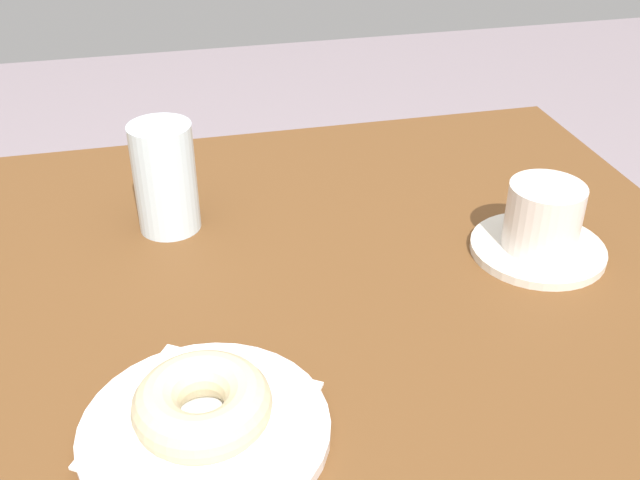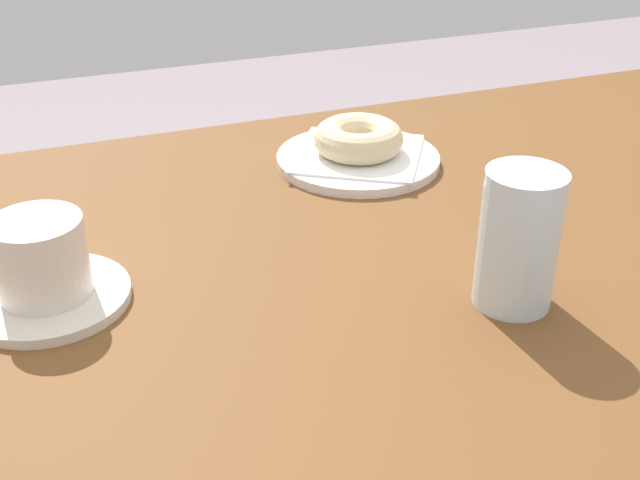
# 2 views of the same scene
# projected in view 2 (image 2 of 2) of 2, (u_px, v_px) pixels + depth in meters

# --- Properties ---
(table) EXTENTS (1.19, 0.73, 0.72)m
(table) POSITION_uv_depth(u_px,v_px,m) (455.00, 290.00, 0.86)
(table) COLOR brown
(table) RESTS_ON ground_plane
(plate_sugar_ring) EXTENTS (0.19, 0.19, 0.01)m
(plate_sugar_ring) POSITION_uv_depth(u_px,v_px,m) (358.00, 159.00, 0.96)
(plate_sugar_ring) COLOR white
(plate_sugar_ring) RESTS_ON table
(napkin_sugar_ring) EXTENTS (0.20, 0.20, 0.00)m
(napkin_sugar_ring) POSITION_uv_depth(u_px,v_px,m) (358.00, 154.00, 0.96)
(napkin_sugar_ring) COLOR white
(napkin_sugar_ring) RESTS_ON plate_sugar_ring
(donut_sugar_ring) EXTENTS (0.11, 0.11, 0.04)m
(donut_sugar_ring) POSITION_uv_depth(u_px,v_px,m) (358.00, 138.00, 0.95)
(donut_sugar_ring) COLOR beige
(donut_sugar_ring) RESTS_ON napkin_sugar_ring
(water_glass) EXTENTS (0.07, 0.07, 0.12)m
(water_glass) POSITION_uv_depth(u_px,v_px,m) (519.00, 239.00, 0.68)
(water_glass) COLOR silver
(water_glass) RESTS_ON table
(coffee_cup) EXTENTS (0.14, 0.14, 0.08)m
(coffee_cup) POSITION_uv_depth(u_px,v_px,m) (43.00, 268.00, 0.69)
(coffee_cup) COLOR silver
(coffee_cup) RESTS_ON table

